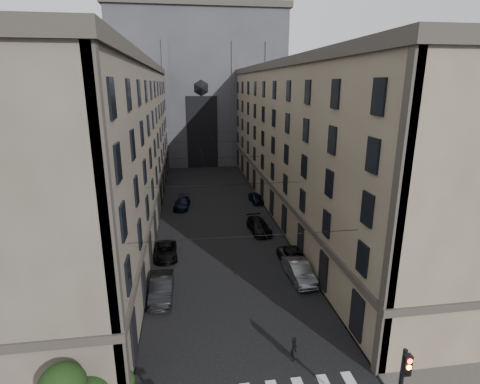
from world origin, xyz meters
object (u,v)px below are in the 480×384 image
car_right_midfar (259,226)px  pedestrian (294,349)px  gothic_tower (198,76)px  car_right_far (256,198)px  car_left_midfar (166,251)px  car_left_far (182,203)px  car_right_near (299,271)px  car_left_near (160,291)px  car_left_midnear (162,288)px  car_right_midnear (295,259)px

car_right_midfar → pedestrian: (-1.90, -20.57, 0.10)m
gothic_tower → car_right_far: bearing=-80.1°
car_left_midfar → pedestrian: pedestrian is taller
car_left_far → car_right_near: bearing=-57.0°
car_left_near → car_right_near: bearing=6.6°
car_left_midnear → car_right_far: 26.03m
car_left_midnear → car_left_far: car_left_midnear is taller
car_left_midfar → car_right_midfar: (10.19, 5.09, 0.08)m
car_right_midfar → car_left_near: bearing=-134.4°
car_left_far → car_right_far: size_ratio=1.20×
car_left_near → car_right_near: car_right_near is taller
car_left_near → car_right_far: size_ratio=1.13×
car_left_midfar → car_left_near: bearing=-93.4°
gothic_tower → car_right_midnear: size_ratio=11.69×
car_right_near → car_right_midfar: 11.22m
car_left_midfar → car_right_midnear: car_right_midnear is taller
car_left_midnear → car_left_midfar: bearing=91.0°
gothic_tower → car_left_midnear: size_ratio=11.70×
gothic_tower → car_left_midfar: bearing=-96.4°
gothic_tower → pedestrian: gothic_tower is taller
car_left_midfar → car_right_far: 19.94m
car_right_midnear → car_right_far: bearing=85.5°
pedestrian → car_right_midfar: bearing=-12.4°
car_right_far → car_left_midfar: bearing=-132.5°
car_left_far → car_right_midfar: (8.64, -9.98, 0.05)m
car_left_midfar → car_right_near: car_right_near is taller
gothic_tower → car_left_near: size_ratio=13.26×
car_left_midnear → car_left_near: bearing=-104.3°
car_left_far → car_right_near: car_right_near is taller
car_left_midfar → car_right_midfar: 11.39m
car_left_near → car_left_midfar: 7.48m
car_left_near → car_left_midfar: car_left_near is taller
car_left_midfar → car_right_near: 13.01m
car_right_near → car_right_midnear: 2.60m
car_left_midnear → car_right_midfar: 15.95m
car_left_near → car_right_near: 11.72m
car_left_near → gothic_tower: bearing=84.0°
car_left_midfar → car_right_midfar: size_ratio=0.93×
car_right_midfar → car_left_far: bearing=125.8°
car_left_midfar → car_left_far: size_ratio=0.99×
car_left_far → car_right_near: (9.96, -21.12, 0.12)m
car_right_midnear → car_right_midfar: bearing=97.0°
car_left_near → car_left_far: (1.68, 22.54, -0.07)m
pedestrian → car_right_midnear: bearing=-24.1°
car_right_midfar → pedestrian: bearing=-100.3°
car_left_near → car_left_far: size_ratio=0.94×
gothic_tower → car_right_midfar: bearing=-84.5°
car_right_midnear → car_right_far: size_ratio=1.28×
car_left_midnear → car_right_far: bearing=63.8°
car_right_midfar → car_right_far: size_ratio=1.29×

